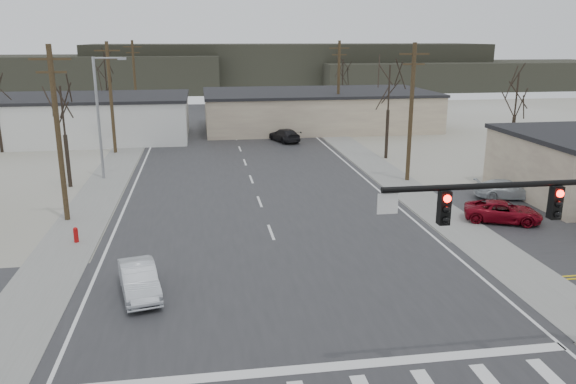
# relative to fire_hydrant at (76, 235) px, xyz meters

# --- Properties ---
(ground) EXTENTS (140.00, 140.00, 0.00)m
(ground) POSITION_rel_fire_hydrant_xyz_m (10.20, -8.00, -0.45)
(ground) COLOR silver
(ground) RESTS_ON ground
(main_road) EXTENTS (18.00, 110.00, 0.05)m
(main_road) POSITION_rel_fire_hydrant_xyz_m (10.20, 7.00, -0.43)
(main_road) COLOR #29292C
(main_road) RESTS_ON ground
(cross_road) EXTENTS (90.00, 10.00, 0.04)m
(cross_road) POSITION_rel_fire_hydrant_xyz_m (10.20, -8.00, -0.43)
(cross_road) COLOR #29292C
(cross_road) RESTS_ON ground
(sidewalk_left) EXTENTS (3.00, 90.00, 0.06)m
(sidewalk_left) POSITION_rel_fire_hydrant_xyz_m (-0.40, 12.00, -0.42)
(sidewalk_left) COLOR gray
(sidewalk_left) RESTS_ON ground
(sidewalk_right) EXTENTS (3.00, 90.00, 0.06)m
(sidewalk_right) POSITION_rel_fire_hydrant_xyz_m (20.80, 12.00, -0.42)
(sidewalk_right) COLOR gray
(sidewalk_right) RESTS_ON ground
(fire_hydrant) EXTENTS (0.24, 0.24, 0.87)m
(fire_hydrant) POSITION_rel_fire_hydrant_xyz_m (0.00, 0.00, 0.00)
(fire_hydrant) COLOR #A50C0C
(fire_hydrant) RESTS_ON ground
(building_left_far) EXTENTS (22.30, 12.30, 4.50)m
(building_left_far) POSITION_rel_fire_hydrant_xyz_m (-5.80, 32.00, 1.80)
(building_left_far) COLOR silver
(building_left_far) RESTS_ON ground
(building_right_far) EXTENTS (26.30, 14.30, 4.30)m
(building_right_far) POSITION_rel_fire_hydrant_xyz_m (20.20, 36.00, 1.70)
(building_right_far) COLOR beige
(building_right_far) RESTS_ON ground
(upole_left_b) EXTENTS (2.20, 0.30, 10.00)m
(upole_left_b) POSITION_rel_fire_hydrant_xyz_m (-1.30, 4.00, 4.77)
(upole_left_b) COLOR #453520
(upole_left_b) RESTS_ON ground
(upole_left_c) EXTENTS (2.20, 0.30, 10.00)m
(upole_left_c) POSITION_rel_fire_hydrant_xyz_m (-1.30, 24.00, 4.77)
(upole_left_c) COLOR #453520
(upole_left_c) RESTS_ON ground
(upole_left_d) EXTENTS (2.20, 0.30, 10.00)m
(upole_left_d) POSITION_rel_fire_hydrant_xyz_m (-1.30, 44.00, 4.77)
(upole_left_d) COLOR #453520
(upole_left_d) RESTS_ON ground
(upole_right_a) EXTENTS (2.20, 0.30, 10.00)m
(upole_right_a) POSITION_rel_fire_hydrant_xyz_m (21.70, 10.00, 4.77)
(upole_right_a) COLOR #453520
(upole_right_a) RESTS_ON ground
(upole_right_b) EXTENTS (2.20, 0.30, 10.00)m
(upole_right_b) POSITION_rel_fire_hydrant_xyz_m (21.70, 32.00, 4.77)
(upole_right_b) COLOR #453520
(upole_right_b) RESTS_ON ground
(streetlight_main) EXTENTS (2.40, 0.25, 9.00)m
(streetlight_main) POSITION_rel_fire_hydrant_xyz_m (-0.60, 14.00, 4.64)
(streetlight_main) COLOR gray
(streetlight_main) RESTS_ON ground
(tree_left_near) EXTENTS (3.30, 3.30, 7.35)m
(tree_left_near) POSITION_rel_fire_hydrant_xyz_m (-2.80, 12.00, 4.78)
(tree_left_near) COLOR #2C221B
(tree_left_near) RESTS_ON ground
(tree_right_mid) EXTENTS (3.74, 3.74, 8.33)m
(tree_right_mid) POSITION_rel_fire_hydrant_xyz_m (22.70, 18.00, 5.48)
(tree_right_mid) COLOR #2C221B
(tree_right_mid) RESTS_ON ground
(tree_left_far) EXTENTS (3.96, 3.96, 8.82)m
(tree_left_far) POSITION_rel_fire_hydrant_xyz_m (-3.80, 38.00, 5.83)
(tree_left_far) COLOR #2C221B
(tree_left_far) RESTS_ON ground
(tree_right_far) EXTENTS (3.52, 3.52, 7.84)m
(tree_right_far) POSITION_rel_fire_hydrant_xyz_m (25.20, 44.00, 5.13)
(tree_right_far) COLOR #2C221B
(tree_right_far) RESTS_ON ground
(tree_lot) EXTENTS (3.52, 3.52, 7.84)m
(tree_lot) POSITION_rel_fire_hydrant_xyz_m (32.20, 14.00, 5.13)
(tree_lot) COLOR #2C221B
(tree_lot) RESTS_ON ground
(hill_left) EXTENTS (70.00, 18.00, 7.00)m
(hill_left) POSITION_rel_fire_hydrant_xyz_m (-24.80, 84.00, 3.05)
(hill_left) COLOR #333026
(hill_left) RESTS_ON ground
(hill_center) EXTENTS (80.00, 18.00, 9.00)m
(hill_center) POSITION_rel_fire_hydrant_xyz_m (25.20, 88.00, 4.05)
(hill_center) COLOR #333026
(hill_center) RESTS_ON ground
(hill_right) EXTENTS (60.00, 18.00, 5.50)m
(hill_right) POSITION_rel_fire_hydrant_xyz_m (60.20, 82.00, 2.30)
(hill_right) COLOR #333026
(hill_right) RESTS_ON ground
(sedan_crossing) EXTENTS (2.20, 4.16, 1.30)m
(sedan_crossing) POSITION_rel_fire_hydrant_xyz_m (3.87, -6.79, 0.25)
(sedan_crossing) COLOR #B2B6BD
(sedan_crossing) RESTS_ON main_road
(car_far_a) EXTENTS (3.14, 4.87, 1.31)m
(car_far_a) POSITION_rel_fire_hydrant_xyz_m (15.00, 27.25, 0.25)
(car_far_a) COLOR black
(car_far_a) RESTS_ON main_road
(car_far_b) EXTENTS (2.75, 4.32, 1.37)m
(car_far_b) POSITION_rel_fire_hydrant_xyz_m (8.90, 56.14, 0.28)
(car_far_b) COLOR black
(car_far_b) RESTS_ON main_road
(car_parked_red) EXTENTS (4.73, 3.55, 1.19)m
(car_parked_red) POSITION_rel_fire_hydrant_xyz_m (23.66, -0.20, 0.18)
(car_parked_red) COLOR maroon
(car_parked_red) RESTS_ON parking_lot
(car_parked_silver) EXTENTS (4.46, 2.58, 1.22)m
(car_parked_silver) POSITION_rel_fire_hydrant_xyz_m (26.46, 4.25, 0.19)
(car_parked_silver) COLOR #B6BDC2
(car_parked_silver) RESTS_ON parking_lot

